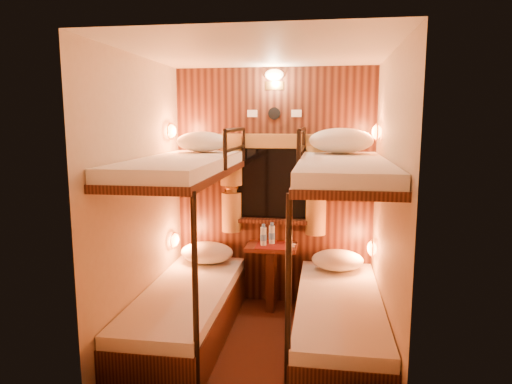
% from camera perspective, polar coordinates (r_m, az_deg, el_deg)
% --- Properties ---
extents(floor, '(2.10, 2.10, 0.00)m').
position_cam_1_polar(floor, '(4.04, 0.43, -18.81)').
color(floor, '#3B1B10').
rests_on(floor, ground).
extents(ceiling, '(2.10, 2.10, 0.00)m').
position_cam_1_polar(ceiling, '(3.61, 0.48, 17.16)').
color(ceiling, silver).
rests_on(ceiling, wall_back).
extents(wall_back, '(2.40, 0.00, 2.40)m').
position_cam_1_polar(wall_back, '(4.67, 2.28, 0.53)').
color(wall_back, '#C6B293').
rests_on(wall_back, floor).
extents(wall_front, '(2.40, 0.00, 2.40)m').
position_cam_1_polar(wall_front, '(2.63, -2.80, -6.14)').
color(wall_front, '#C6B293').
rests_on(wall_front, floor).
extents(wall_left, '(0.00, 2.40, 2.40)m').
position_cam_1_polar(wall_left, '(3.91, -14.22, -1.40)').
color(wall_left, '#C6B293').
rests_on(wall_left, floor).
extents(wall_right, '(0.00, 2.40, 2.40)m').
position_cam_1_polar(wall_right, '(3.64, 16.25, -2.24)').
color(wall_right, '#C6B293').
rests_on(wall_right, floor).
extents(back_panel, '(2.00, 0.03, 2.40)m').
position_cam_1_polar(back_panel, '(4.65, 2.26, 0.51)').
color(back_panel, black).
rests_on(back_panel, floor).
extents(bunk_left, '(0.72, 1.90, 1.82)m').
position_cam_1_polar(bunk_left, '(4.02, -8.76, -10.43)').
color(bunk_left, black).
rests_on(bunk_left, floor).
extents(bunk_right, '(0.72, 1.90, 1.82)m').
position_cam_1_polar(bunk_right, '(3.85, 10.38, -11.34)').
color(bunk_right, black).
rests_on(bunk_right, floor).
extents(window, '(1.00, 0.12, 0.79)m').
position_cam_1_polar(window, '(4.63, 2.21, 0.22)').
color(window, black).
rests_on(window, back_panel).
extents(curtains, '(1.10, 0.22, 1.00)m').
position_cam_1_polar(curtains, '(4.58, 2.17, 1.18)').
color(curtains, olive).
rests_on(curtains, back_panel).
extents(back_fixtures, '(0.54, 0.09, 0.48)m').
position_cam_1_polar(back_fixtures, '(4.58, 2.29, 13.49)').
color(back_fixtures, black).
rests_on(back_fixtures, back_panel).
extents(reading_lamps, '(2.00, 0.20, 1.25)m').
position_cam_1_polar(reading_lamps, '(4.32, 1.77, 0.38)').
color(reading_lamps, orange).
rests_on(reading_lamps, wall_left).
extents(table, '(0.50, 0.34, 0.66)m').
position_cam_1_polar(table, '(4.66, 1.94, -9.43)').
color(table, '#541B13').
rests_on(table, floor).
extents(bottle_left, '(0.06, 0.06, 0.22)m').
position_cam_1_polar(bottle_left, '(4.54, 0.94, -5.56)').
color(bottle_left, '#99BFE5').
rests_on(bottle_left, table).
extents(bottle_right, '(0.06, 0.06, 0.22)m').
position_cam_1_polar(bottle_right, '(4.61, 2.00, -5.36)').
color(bottle_right, '#99BFE5').
rests_on(bottle_right, table).
extents(sachet_a, '(0.09, 0.08, 0.01)m').
position_cam_1_polar(sachet_a, '(4.54, 4.32, -6.78)').
color(sachet_a, silver).
rests_on(sachet_a, table).
extents(sachet_b, '(0.08, 0.07, 0.01)m').
position_cam_1_polar(sachet_b, '(4.63, 4.60, -6.49)').
color(sachet_b, silver).
rests_on(sachet_b, table).
extents(pillow_lower_left, '(0.53, 0.38, 0.21)m').
position_cam_1_polar(pillow_lower_left, '(4.67, -6.16, -7.53)').
color(pillow_lower_left, silver).
rests_on(pillow_lower_left, bunk_left).
extents(pillow_lower_right, '(0.50, 0.35, 0.20)m').
position_cam_1_polar(pillow_lower_right, '(4.50, 10.15, -8.38)').
color(pillow_lower_right, silver).
rests_on(pillow_lower_right, bunk_right).
extents(pillow_upper_left, '(0.49, 0.35, 0.19)m').
position_cam_1_polar(pillow_upper_left, '(4.38, -6.77, 6.26)').
color(pillow_upper_left, silver).
rests_on(pillow_upper_left, bunk_left).
extents(pillow_upper_right, '(0.58, 0.41, 0.23)m').
position_cam_1_polar(pillow_upper_right, '(4.23, 10.60, 6.34)').
color(pillow_upper_right, silver).
rests_on(pillow_upper_right, bunk_right).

